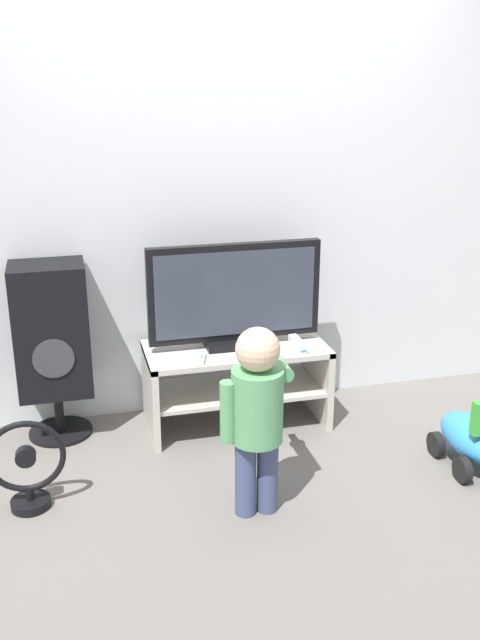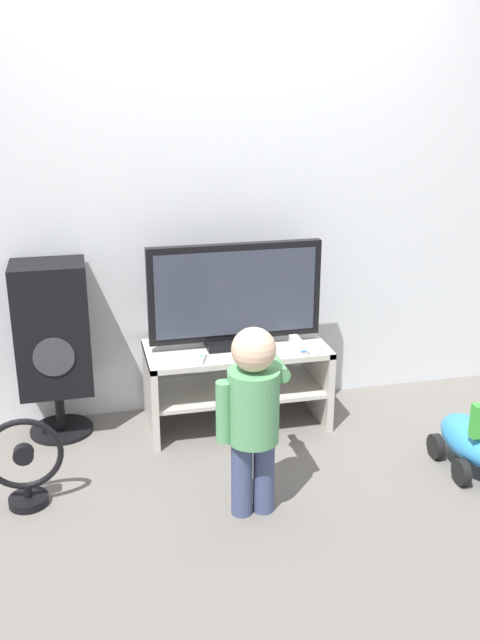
% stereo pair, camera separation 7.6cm
% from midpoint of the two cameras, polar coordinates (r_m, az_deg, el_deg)
% --- Properties ---
extents(ground_plane, '(16.00, 16.00, 0.00)m').
position_cam_midpoint_polar(ground_plane, '(3.86, 1.05, -9.73)').
color(ground_plane, slate).
extents(wall_back, '(10.00, 0.06, 2.60)m').
position_cam_midpoint_polar(wall_back, '(3.94, -0.79, 10.95)').
color(wall_back, silver).
rests_on(wall_back, ground_plane).
extents(tv_stand, '(0.98, 0.46, 0.46)m').
position_cam_midpoint_polar(tv_stand, '(3.93, 0.25, -4.27)').
color(tv_stand, beige).
rests_on(tv_stand, ground_plane).
extents(television, '(0.93, 0.20, 0.57)m').
position_cam_midpoint_polar(television, '(3.79, 0.19, 1.89)').
color(television, black).
rests_on(television, tv_stand).
extents(game_console, '(0.05, 0.20, 0.05)m').
position_cam_midpoint_polar(game_console, '(3.84, 5.23, -1.99)').
color(game_console, white).
rests_on(game_console, tv_stand).
extents(remote_primary, '(0.07, 0.13, 0.03)m').
position_cam_midpoint_polar(remote_primary, '(3.69, -2.53, -3.08)').
color(remote_primary, white).
rests_on(remote_primary, tv_stand).
extents(child, '(0.33, 0.49, 0.88)m').
position_cam_midpoint_polar(child, '(3.07, 1.79, -6.91)').
color(child, '#3F4C72').
rests_on(child, ground_plane).
extents(speaker_tower, '(0.38, 0.34, 0.96)m').
position_cam_midpoint_polar(speaker_tower, '(3.84, -14.20, -0.93)').
color(speaker_tower, black).
rests_on(speaker_tower, ground_plane).
extents(floor_fan, '(0.35, 0.18, 0.43)m').
position_cam_midpoint_polar(floor_fan, '(3.39, -16.21, -11.17)').
color(floor_fan, black).
rests_on(floor_fan, ground_plane).
extents(ride_on_toy, '(0.28, 0.46, 0.42)m').
position_cam_midpoint_polar(ride_on_toy, '(3.74, 18.74, -9.09)').
color(ride_on_toy, '#338CD1').
rests_on(ride_on_toy, ground_plane).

